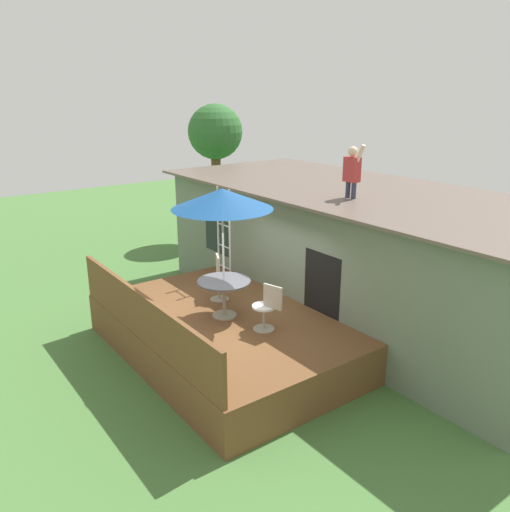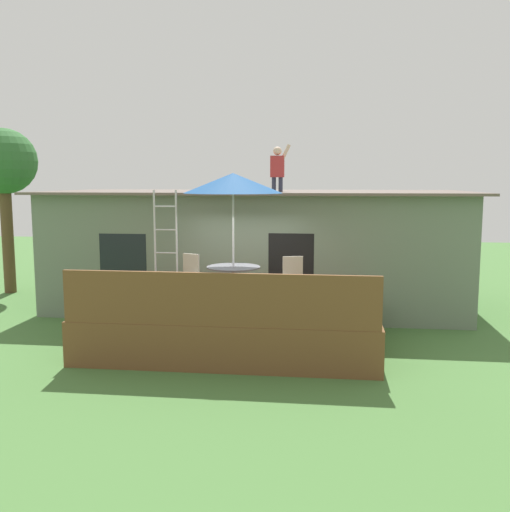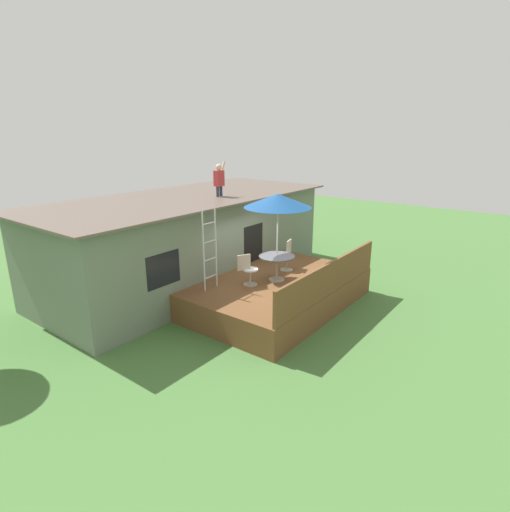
# 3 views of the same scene
# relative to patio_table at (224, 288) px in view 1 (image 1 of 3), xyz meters

# --- Properties ---
(ground_plane) EXTENTS (40.00, 40.00, 0.00)m
(ground_plane) POSITION_rel_patio_table_xyz_m (0.02, 0.04, -1.39)
(ground_plane) COLOR #477538
(house) EXTENTS (10.50, 4.50, 2.94)m
(house) POSITION_rel_patio_table_xyz_m (0.02, 3.64, 0.09)
(house) COLOR slate
(house) RESTS_ON ground
(deck) EXTENTS (5.42, 3.64, 0.80)m
(deck) POSITION_rel_patio_table_xyz_m (0.02, 0.04, -0.99)
(deck) COLOR brown
(deck) RESTS_ON ground
(deck_railing) EXTENTS (5.32, 0.08, 0.90)m
(deck_railing) POSITION_rel_patio_table_xyz_m (0.02, -1.73, -0.14)
(deck_railing) COLOR brown
(deck_railing) RESTS_ON deck
(patio_table) EXTENTS (1.04, 1.04, 0.74)m
(patio_table) POSITION_rel_patio_table_xyz_m (0.00, 0.00, 0.00)
(patio_table) COLOR #A59E8C
(patio_table) RESTS_ON deck
(patio_umbrella) EXTENTS (1.90, 1.90, 2.54)m
(patio_umbrella) POSITION_rel_patio_table_xyz_m (0.00, 0.00, 1.76)
(patio_umbrella) COLOR silver
(patio_umbrella) RESTS_ON deck
(step_ladder) EXTENTS (0.52, 0.04, 2.20)m
(step_ladder) POSITION_rel_patio_table_xyz_m (-1.65, 1.08, 0.51)
(step_ladder) COLOR silver
(step_ladder) RESTS_ON deck
(person_figure) EXTENTS (0.47, 0.20, 1.11)m
(person_figure) POSITION_rel_patio_table_xyz_m (0.62, 2.74, 2.16)
(person_figure) COLOR #33384C
(person_figure) RESTS_ON house
(patio_chair_left) EXTENTS (0.59, 0.44, 0.92)m
(patio_chair_left) POSITION_rel_patio_table_xyz_m (-0.83, 0.41, -0.13)
(patio_chair_left) COLOR #A59E8C
(patio_chair_left) RESTS_ON deck
(patio_chair_right) EXTENTS (0.61, 0.44, 0.92)m
(patio_chair_right) POSITION_rel_patio_table_xyz_m (1.01, 0.28, -0.13)
(patio_chair_right) COLOR #A59E8C
(patio_chair_right) RESTS_ON deck
(backyard_tree) EXTENTS (1.84, 1.84, 4.66)m
(backyard_tree) POSITION_rel_patio_table_xyz_m (-7.22, 4.40, 2.24)
(backyard_tree) COLOR brown
(backyard_tree) RESTS_ON ground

